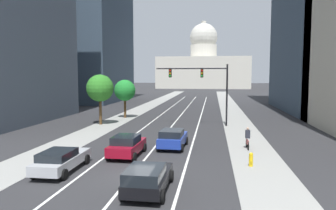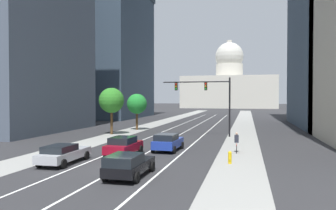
# 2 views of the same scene
# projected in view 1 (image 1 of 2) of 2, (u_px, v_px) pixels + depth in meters

# --- Properties ---
(ground_plane) EXTENTS (400.00, 400.00, 0.00)m
(ground_plane) POSITION_uv_depth(u_px,v_px,m) (187.00, 108.00, 57.49)
(ground_plane) COLOR #2B2B2D
(sidewalk_left) EXTENTS (3.54, 130.00, 0.01)m
(sidewalk_left) POSITION_uv_depth(u_px,v_px,m) (139.00, 110.00, 53.63)
(sidewalk_left) COLOR gray
(sidewalk_left) RESTS_ON ground
(sidewalk_right) EXTENTS (3.54, 130.00, 0.01)m
(sidewalk_right) POSITION_uv_depth(u_px,v_px,m) (232.00, 111.00, 51.50)
(sidewalk_right) COLOR gray
(sidewalk_right) RESTS_ON ground
(lane_stripe_left) EXTENTS (0.16, 90.00, 0.01)m
(lane_stripe_left) POSITION_uv_depth(u_px,v_px,m) (156.00, 118.00, 43.12)
(lane_stripe_left) COLOR white
(lane_stripe_left) RESTS_ON ground
(lane_stripe_center) EXTENTS (0.16, 90.00, 0.01)m
(lane_stripe_center) POSITION_uv_depth(u_px,v_px,m) (178.00, 119.00, 42.70)
(lane_stripe_center) COLOR white
(lane_stripe_center) RESTS_ON ground
(lane_stripe_right) EXTENTS (0.16, 90.00, 0.01)m
(lane_stripe_right) POSITION_uv_depth(u_px,v_px,m) (200.00, 119.00, 42.29)
(lane_stripe_right) COLOR white
(lane_stripe_right) RESTS_ON ground
(office_tower_far_left) EXTENTS (21.14, 24.45, 30.89)m
(office_tower_far_left) POSITION_uv_depth(u_px,v_px,m) (77.00, 33.00, 72.26)
(office_tower_far_left) COLOR #334251
(office_tower_far_left) RESTS_ON ground
(capitol_building) EXTENTS (41.82, 26.57, 31.31)m
(capitol_building) POSITION_uv_depth(u_px,v_px,m) (203.00, 68.00, 151.04)
(capitol_building) COLOR beige
(capitol_building) RESTS_ON ground
(car_crimson) EXTENTS (2.15, 4.26, 1.53)m
(car_crimson) POSITION_uv_depth(u_px,v_px,m) (127.00, 145.00, 22.81)
(car_crimson) COLOR maroon
(car_crimson) RESTS_ON ground
(car_black) EXTENTS (2.09, 4.35, 1.45)m
(car_black) POSITION_uv_depth(u_px,v_px,m) (148.00, 178.00, 15.64)
(car_black) COLOR black
(car_black) RESTS_ON ground
(car_silver) EXTENTS (2.05, 4.79, 1.38)m
(car_silver) POSITION_uv_depth(u_px,v_px,m) (61.00, 160.00, 19.13)
(car_silver) COLOR #B2B5BA
(car_silver) RESTS_ON ground
(car_blue) EXTENTS (2.21, 4.15, 1.55)m
(car_blue) POSITION_uv_depth(u_px,v_px,m) (173.00, 138.00, 25.34)
(car_blue) COLOR #1E389E
(car_blue) RESTS_ON ground
(traffic_signal_mast) EXTENTS (8.27, 0.39, 7.09)m
(traffic_signal_mast) POSITION_uv_depth(u_px,v_px,m) (205.00, 82.00, 36.43)
(traffic_signal_mast) COLOR black
(traffic_signal_mast) RESTS_ON ground
(fire_hydrant) EXTENTS (0.26, 0.35, 0.91)m
(fire_hydrant) POSITION_uv_depth(u_px,v_px,m) (251.00, 159.00, 20.23)
(fire_hydrant) COLOR yellow
(fire_hydrant) RESTS_ON ground
(cyclist) EXTENTS (0.37, 1.70, 1.72)m
(cyclist) POSITION_uv_depth(u_px,v_px,m) (248.00, 138.00, 25.10)
(cyclist) COLOR black
(cyclist) RESTS_ON ground
(street_tree_near_left) EXTENTS (3.20, 3.20, 5.94)m
(street_tree_near_left) POSITION_uv_depth(u_px,v_px,m) (100.00, 88.00, 37.29)
(street_tree_near_left) COLOR #51381E
(street_tree_near_left) RESTS_ON ground
(street_tree_mid_left) EXTENTS (2.91, 2.91, 5.25)m
(street_tree_mid_left) POSITION_uv_depth(u_px,v_px,m) (125.00, 90.00, 43.44)
(street_tree_mid_left) COLOR #51381E
(street_tree_mid_left) RESTS_ON ground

